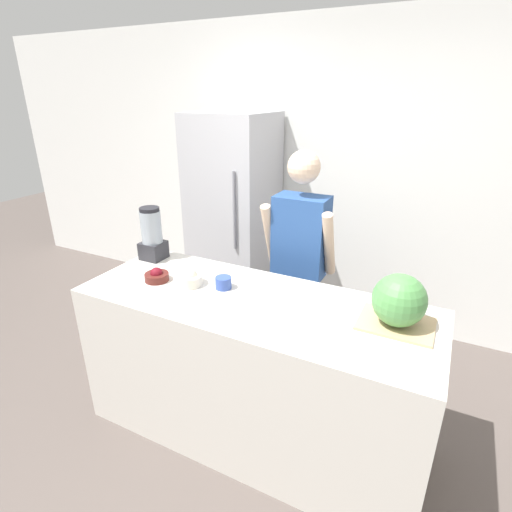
% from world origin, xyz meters
% --- Properties ---
extents(ground_plane, '(14.00, 14.00, 0.00)m').
position_xyz_m(ground_plane, '(0.00, 0.00, 0.00)').
color(ground_plane, '#564C47').
extents(wall_back, '(8.00, 0.06, 2.60)m').
position_xyz_m(wall_back, '(0.00, 2.08, 1.30)').
color(wall_back, white).
rests_on(wall_back, ground_plane).
extents(counter_island, '(2.01, 0.75, 0.94)m').
position_xyz_m(counter_island, '(0.00, 0.37, 0.47)').
color(counter_island, beige).
rests_on(counter_island, ground_plane).
extents(refrigerator, '(0.68, 0.69, 1.85)m').
position_xyz_m(refrigerator, '(-0.88, 1.70, 0.93)').
color(refrigerator, '#B7B7BC').
rests_on(refrigerator, ground_plane).
extents(person, '(0.50, 0.27, 1.67)m').
position_xyz_m(person, '(-0.00, 1.10, 0.87)').
color(person, '#333338').
rests_on(person, ground_plane).
extents(cutting_board, '(0.36, 0.28, 0.01)m').
position_xyz_m(cutting_board, '(0.75, 0.47, 0.95)').
color(cutting_board, tan).
rests_on(cutting_board, counter_island).
extents(watermelon, '(0.26, 0.26, 0.26)m').
position_xyz_m(watermelon, '(0.75, 0.46, 1.09)').
color(watermelon, '#4C8C47').
rests_on(watermelon, cutting_board).
extents(bowl_cherries, '(0.15, 0.15, 0.08)m').
position_xyz_m(bowl_cherries, '(-0.64, 0.33, 0.97)').
color(bowl_cherries, '#511E19').
rests_on(bowl_cherries, counter_island).
extents(bowl_cream, '(0.17, 0.17, 0.11)m').
position_xyz_m(bowl_cream, '(-0.43, 0.37, 0.99)').
color(bowl_cream, beige).
rests_on(bowl_cream, counter_island).
extents(bowl_small_blue, '(0.09, 0.09, 0.07)m').
position_xyz_m(bowl_small_blue, '(-0.22, 0.42, 0.98)').
color(bowl_small_blue, '#334C9E').
rests_on(bowl_small_blue, counter_island).
extents(blender, '(0.15, 0.15, 0.36)m').
position_xyz_m(blender, '(-0.88, 0.59, 1.12)').
color(blender, '#28282D').
rests_on(blender, counter_island).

